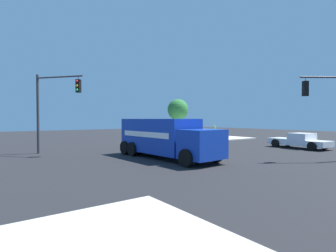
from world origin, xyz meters
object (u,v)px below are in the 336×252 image
delivery_truck (165,137)px  shade_tree_near (178,110)px  pickup_white (300,140)px  pedestrian_near_corner (214,130)px  traffic_light_primary (51,102)px

delivery_truck → shade_tree_near: size_ratio=1.53×
pickup_white → pedestrian_near_corner: pedestrian_near_corner is taller
traffic_light_primary → shade_tree_near: size_ratio=1.10×
traffic_light_primary → delivery_truck: bearing=130.8°
traffic_light_primary → shade_tree_near: traffic_light_primary is taller
pickup_white → traffic_light_primary: bearing=-25.3°
pickup_white → shade_tree_near: bearing=-92.7°
pedestrian_near_corner → shade_tree_near: bearing=-71.6°
pickup_white → shade_tree_near: (-0.89, -18.89, 3.29)m
delivery_truck → traffic_light_primary: (5.76, -6.67, 2.54)m
pickup_white → shade_tree_near: shade_tree_near is taller
traffic_light_primary → pedestrian_near_corner: (-21.83, -4.22, -2.87)m
delivery_truck → traffic_light_primary: 9.17m
shade_tree_near → delivery_truck: bearing=49.4°
pedestrian_near_corner → shade_tree_near: (1.88, -5.66, 2.94)m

